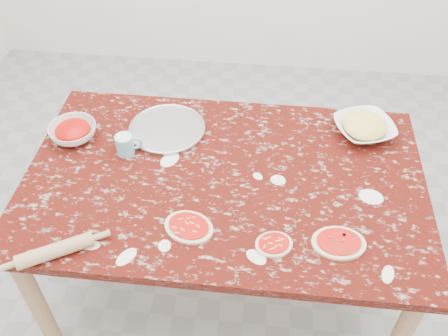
% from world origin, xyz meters
% --- Properties ---
extents(ground, '(4.00, 4.00, 0.00)m').
position_xyz_m(ground, '(0.00, 0.00, 0.00)').
color(ground, gray).
extents(worktable, '(1.60, 1.00, 0.75)m').
position_xyz_m(worktable, '(0.00, 0.00, 0.67)').
color(worktable, '#3A0B06').
rests_on(worktable, ground).
extents(pizza_tray, '(0.43, 0.43, 0.01)m').
position_xyz_m(pizza_tray, '(-0.28, 0.26, 0.76)').
color(pizza_tray, '#B2B2B7').
rests_on(pizza_tray, worktable).
extents(sauce_bowl, '(0.25, 0.25, 0.06)m').
position_xyz_m(sauce_bowl, '(-0.67, 0.17, 0.78)').
color(sauce_bowl, white).
rests_on(sauce_bowl, worktable).
extents(cheese_bowl, '(0.32, 0.32, 0.06)m').
position_xyz_m(cheese_bowl, '(0.58, 0.33, 0.78)').
color(cheese_bowl, white).
rests_on(cheese_bowl, worktable).
extents(flour_mug, '(0.11, 0.07, 0.09)m').
position_xyz_m(flour_mug, '(-0.42, 0.10, 0.80)').
color(flour_mug, '#66ADC5').
rests_on(flour_mug, worktable).
extents(pizza_left, '(0.22, 0.20, 0.02)m').
position_xyz_m(pizza_left, '(-0.10, -0.27, 0.76)').
color(pizza_left, beige).
rests_on(pizza_left, worktable).
extents(pizza_mid, '(0.16, 0.14, 0.02)m').
position_xyz_m(pizza_mid, '(0.21, -0.32, 0.76)').
color(pizza_mid, beige).
rests_on(pizza_mid, worktable).
extents(pizza_right, '(0.20, 0.16, 0.02)m').
position_xyz_m(pizza_right, '(0.44, -0.28, 0.76)').
color(pizza_right, beige).
rests_on(pizza_right, worktable).
extents(rolling_pin, '(0.25, 0.18, 0.05)m').
position_xyz_m(rolling_pin, '(-0.53, -0.44, 0.78)').
color(rolling_pin, tan).
rests_on(rolling_pin, worktable).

